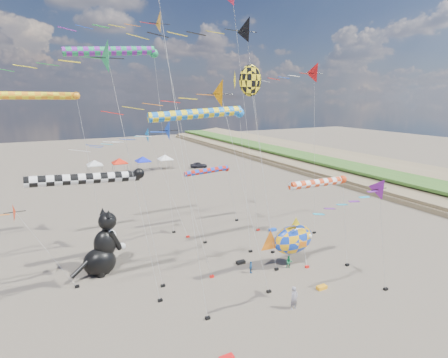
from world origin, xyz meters
TOP-DOWN VIEW (x-y plane):
  - ground at (0.00, 0.00)m, footprint 260.00×260.00m
  - delta_kite_0 at (9.69, 15.14)m, footprint 10.37×2.28m
  - delta_kite_2 at (-10.91, 9.66)m, footprint 9.93×2.33m
  - delta_kite_3 at (6.25, 2.62)m, footprint 8.30×1.75m
  - delta_kite_4 at (-4.35, 18.47)m, footprint 11.79×2.20m
  - delta_kite_5 at (-6.43, 11.22)m, footprint 9.83×1.79m
  - delta_kite_7 at (-5.10, 20.87)m, footprint 9.33×1.71m
  - delta_kite_9 at (0.83, 12.95)m, footprint 13.65×2.50m
  - delta_kite_10 at (-3.15, 6.79)m, footprint 10.93×2.25m
  - windsock_0 at (-1.83, 14.16)m, footprint 10.35×0.90m
  - windsock_1 at (-14.49, 22.26)m, footprint 8.73×0.73m
  - windsock_2 at (-7.29, 22.94)m, footprint 10.51×0.92m
  - windsock_3 at (6.22, 7.30)m, footprint 7.55×0.71m
  - windsock_4 at (-11.70, 11.71)m, footprint 9.48×0.83m
  - windsock_5 at (2.96, 23.15)m, footprint 7.26×0.67m
  - angelfish_kite at (1.49, 11.68)m, footprint 3.74×3.02m
  - cat_inflatable at (-10.82, 16.67)m, footprint 4.94×3.74m
  - fish_inflatable at (5.51, 9.75)m, footprint 5.75×2.22m
  - person_adult at (1.25, 4.02)m, footprint 0.72×0.52m
  - child_green at (4.96, 9.48)m, footprint 0.75×0.69m
  - child_blue at (1.24, 10.35)m, footprint 0.64×0.69m
  - kite_bag_0 at (5.16, 5.21)m, footprint 0.90×0.44m
  - kite_bag_2 at (1.33, 12.37)m, footprint 0.90×0.44m
  - kite_bag_3 at (9.04, 18.04)m, footprint 0.90×0.44m
  - tent_row at (1.50, 60.00)m, footprint 19.20×4.20m
  - parked_car at (16.31, 58.00)m, footprint 4.07×2.32m

SIDE VIEW (x-z plane):
  - ground at x=0.00m, z-range 0.00..0.00m
  - kite_bag_0 at x=5.16m, z-range 0.00..0.30m
  - kite_bag_2 at x=1.33m, z-range 0.00..0.30m
  - kite_bag_3 at x=9.04m, z-range 0.00..0.30m
  - child_blue at x=1.24m, z-range 0.00..1.14m
  - child_green at x=4.96m, z-range 0.00..1.25m
  - parked_car at x=16.31m, z-range 0.00..1.30m
  - person_adult at x=1.25m, z-range 0.00..1.85m
  - fish_inflatable at x=5.51m, z-range 0.27..5.18m
  - cat_inflatable at x=-10.82m, z-range 0.00..5.98m
  - tent_row at x=1.50m, z-range 1.25..5.05m
  - windsock_5 at x=2.96m, z-range 3.34..10.80m
  - windsock_3 at x=6.22m, z-range 4.14..13.24m
  - delta_kite_3 at x=6.25m, z-range 3.87..14.10m
  - windsock_4 at x=-11.70m, z-range 4.81..15.35m
  - delta_kite_7 at x=-5.10m, z-range 5.27..18.34m
  - delta_kite_5 at x=-6.43m, z-range 5.83..20.07m
  - windsock_0 at x=-1.83m, z-range 6.95..21.83m
  - delta_kite_10 at x=-3.15m, z-range 7.22..24.52m
  - windsock_1 at x=-14.49m, z-range 7.72..24.08m
  - angelfish_kite at x=1.49m, z-range 7.82..26.39m
  - delta_kite_0 at x=9.69m, z-range 8.30..27.79m
  - delta_kite_2 at x=-10.91m, z-range 8.34..27.90m
  - windsock_2 at x=-7.29m, z-range 9.87..30.65m
  - delta_kite_9 at x=0.83m, z-range 9.91..32.83m
  - delta_kite_4 at x=-4.35m, z-range 10.42..34.14m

